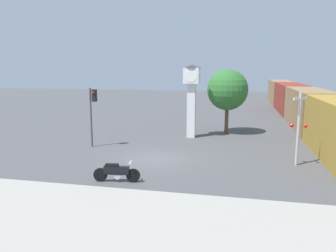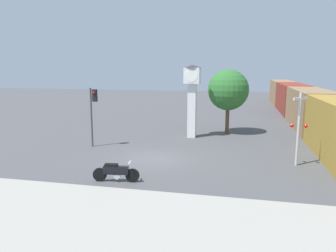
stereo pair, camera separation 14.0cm
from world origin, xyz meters
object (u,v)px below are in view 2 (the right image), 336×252
at_px(clock_tower, 192,90).
at_px(freight_train, 300,103).
at_px(street_tree, 228,90).
at_px(motorcycle, 116,172).
at_px(railroad_crossing_signal, 299,126).
at_px(traffic_light, 93,106).

distance_m(clock_tower, freight_train, 15.32).
bearing_deg(clock_tower, street_tree, 38.69).
bearing_deg(motorcycle, street_tree, 62.76).
height_order(freight_train, railroad_crossing_signal, railroad_crossing_signal).
relative_size(motorcycle, clock_tower, 0.40).
distance_m(motorcycle, traffic_light, 7.80).
relative_size(freight_train, railroad_crossing_signal, 10.74).
height_order(traffic_light, street_tree, street_tree).
bearing_deg(motorcycle, clock_tower, 71.98).
bearing_deg(street_tree, motorcycle, -109.19).
relative_size(clock_tower, railroad_crossing_signal, 1.37).
xyz_separation_m(clock_tower, traffic_light, (-5.94, -4.57, -0.89)).
bearing_deg(freight_train, traffic_light, -133.51).
bearing_deg(traffic_light, motorcycle, -57.22).
bearing_deg(railroad_crossing_signal, street_tree, 116.46).
distance_m(railroad_crossing_signal, street_tree, 9.33).
xyz_separation_m(motorcycle, railroad_crossing_signal, (8.61, 4.64, 1.71)).
height_order(railroad_crossing_signal, street_tree, street_tree).
height_order(motorcycle, street_tree, street_tree).
bearing_deg(motorcycle, railroad_crossing_signal, 20.29).
bearing_deg(freight_train, street_tree, -125.75).
bearing_deg(street_tree, clock_tower, -141.31).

